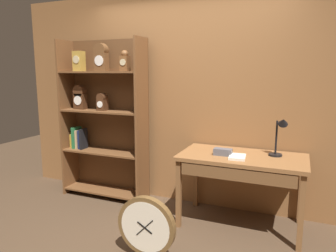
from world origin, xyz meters
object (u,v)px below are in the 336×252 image
desk_lamp (280,134)px  bookshelf (102,116)px  open_repair_manual (237,157)px  round_clock_large (147,227)px  toolbox_small (223,152)px  workbench (242,164)px

desk_lamp → bookshelf: bearing=178.5°
open_repair_manual → round_clock_large: (-0.62, -0.83, -0.49)m
desk_lamp → open_repair_manual: size_ratio=1.96×
bookshelf → toolbox_small: bearing=-7.6°
round_clock_large → workbench: bearing=55.1°
workbench → bookshelf: bearing=174.6°
round_clock_large → toolbox_small: bearing=62.6°
workbench → desk_lamp: desk_lamp is taller
toolbox_small → round_clock_large: 1.12m
bookshelf → open_repair_manual: (1.80, -0.27, -0.28)m
workbench → open_repair_manual: size_ratio=5.88×
workbench → desk_lamp: (0.35, 0.12, 0.32)m
toolbox_small → desk_lamp: bearing=16.7°
workbench → open_repair_manual: (-0.03, -0.10, 0.10)m
round_clock_large → bookshelf: bearing=137.1°
workbench → open_repair_manual: bearing=-106.8°
desk_lamp → toolbox_small: bearing=-163.3°
workbench → toolbox_small: size_ratio=6.92×
open_repair_manual → round_clock_large: bearing=-132.3°
workbench → round_clock_large: workbench is taller
desk_lamp → round_clock_large: size_ratio=0.74×
desk_lamp → open_repair_manual: (-0.38, -0.22, -0.22)m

